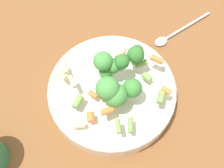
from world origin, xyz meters
The scene contains 4 objects.
ground_plane centered at (0.00, 0.00, 0.00)m, with size 3.00×3.00×0.00m, color brown.
bowl centered at (0.00, 0.00, 0.03)m, with size 0.28×0.28×0.05m.
pasta_salad centered at (0.01, -0.01, 0.09)m, with size 0.24×0.21×0.08m.
spoon centered at (0.23, 0.06, 0.00)m, with size 0.19×0.03×0.01m.
Camera 1 is at (-0.14, -0.22, 0.55)m, focal length 42.00 mm.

